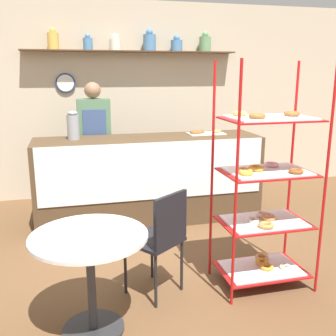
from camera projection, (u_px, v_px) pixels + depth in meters
The scene contains 9 objects.
ground_plane at pixel (181, 274), 3.51m from camera, with size 14.00×14.00×0.00m, color brown.
back_wall at pixel (132, 99), 5.62m from camera, with size 10.00×0.30×2.70m.
display_counter at pixel (149, 179), 4.70m from camera, with size 2.64×0.69×1.01m.
pastry_rack at pixel (265, 195), 3.18m from camera, with size 0.76×0.51×1.84m.
person_worker at pixel (95, 142), 4.94m from camera, with size 0.40×0.23×1.63m.
cafe_table at pixel (90, 259), 2.62m from camera, with size 0.78×0.78×0.71m.
cafe_chair at pixel (162, 234), 3.05m from camera, with size 0.53×0.53×0.87m.
coffee_carafe at pixel (73, 126), 4.41m from camera, with size 0.14×0.14×0.32m.
donut_tray_counter at pixel (204, 133), 4.83m from camera, with size 0.44×0.25×0.05m.
Camera 1 is at (-0.90, -3.05, 1.76)m, focal length 42.00 mm.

